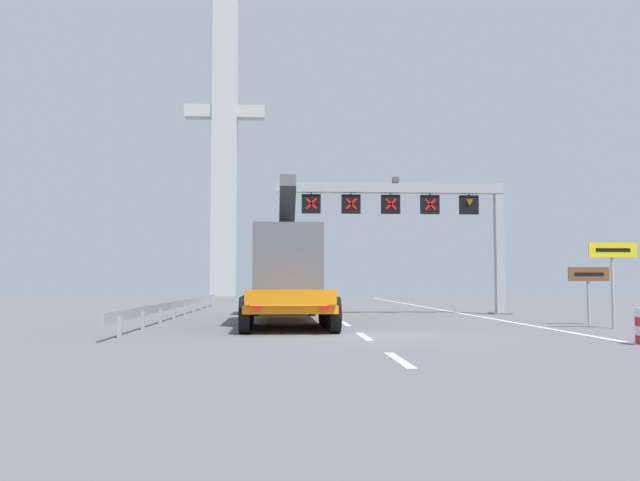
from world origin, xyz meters
name	(u,v)px	position (x,y,z in m)	size (l,w,h in m)	color
ground	(372,336)	(0.00, 0.00, 0.00)	(112.00, 112.00, 0.00)	#5B5B60
lane_markings	(325,311)	(-0.27, 16.55, 0.01)	(0.20, 47.70, 0.01)	silver
edge_line_right	(467,314)	(6.20, 12.00, 0.01)	(0.20, 63.00, 0.01)	silver
overhead_lane_gantry	(418,208)	(3.95, 12.15, 5.09)	(11.21, 0.90, 6.59)	#9EA0A5
heavy_haul_truck_orange	(285,271)	(-2.48, 8.21, 1.99)	(3.20, 14.10, 5.30)	orange
exit_sign_yellow	(613,263)	(8.40, 2.30, 2.18)	(1.64, 0.15, 2.85)	#9EA0A5
tourist_info_sign_brown	(589,281)	(8.49, 4.25, 1.59)	(1.51, 0.15, 2.08)	#9EA0A5
guardrail_left	(184,304)	(-7.10, 11.53, 0.56)	(0.13, 27.06, 0.76)	#999EA3
bridge_pylon_distant	(225,144)	(-9.23, 55.21, 17.24)	(9.00, 2.00, 33.69)	#B7B7B2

